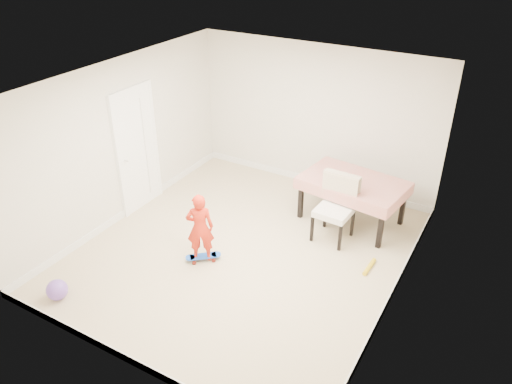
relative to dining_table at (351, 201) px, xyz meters
The scene contains 17 objects.
ground 1.97m from the dining_table, 124.12° to the right, with size 5.00×5.00×0.00m, color tan.
ceiling 2.93m from the dining_table, 124.12° to the right, with size 4.50×5.00×0.04m, color silver.
wall_back 1.67m from the dining_table, 141.10° to the left, with size 4.50×0.04×2.60m, color beige.
wall_front 4.32m from the dining_table, 104.90° to the right, with size 4.50×0.04×2.60m, color beige.
wall_left 3.80m from the dining_table, 154.20° to the right, with size 0.04×5.00×2.60m, color beige.
wall_right 2.17m from the dining_table, 54.50° to the right, with size 0.04×5.00×2.60m, color beige.
door 3.61m from the dining_table, 158.50° to the right, with size 0.10×0.94×2.11m, color white.
baseboard_back 1.44m from the dining_table, 140.78° to the left, with size 4.50×0.02×0.12m, color white.
baseboard_front 4.25m from the dining_table, 104.86° to the right, with size 4.50×0.02×0.12m, color white.
baseboard_left 3.71m from the dining_table, 154.26° to the right, with size 0.02×5.00×0.12m, color white.
baseboard_right 2.00m from the dining_table, 54.26° to the right, with size 0.02×5.00×0.12m, color white.
dining_table is the anchor object (origin of this frame).
dining_chair 0.65m from the dining_table, 95.75° to the right, with size 0.57×0.65×1.05m, color white, non-canonical shape.
skateboard 2.59m from the dining_table, 125.25° to the right, with size 0.52×0.19×0.08m, color #1C7AF0, non-canonical shape.
child 2.59m from the dining_table, 125.38° to the right, with size 0.39×0.26×1.07m, color red.
balloon 4.60m from the dining_table, 125.59° to the right, with size 0.28×0.28×0.28m, color #774FBD.
foam_toy 1.33m from the dining_table, 56.79° to the right, with size 0.06×0.06×0.40m, color gold.
Camera 1 is at (3.21, -5.22, 4.49)m, focal length 35.00 mm.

